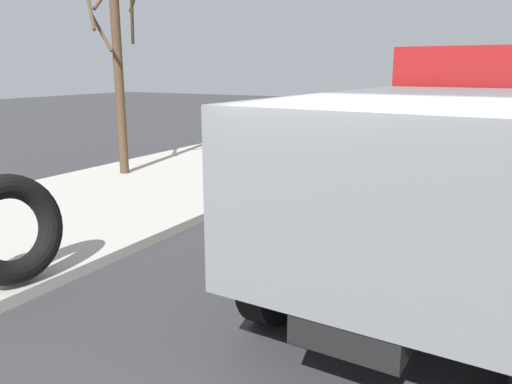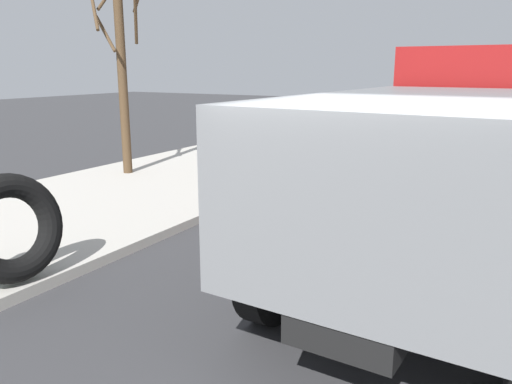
# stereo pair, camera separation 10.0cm
# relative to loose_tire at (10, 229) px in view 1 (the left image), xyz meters

# --- Properties ---
(ground_plane) EXTENTS (80.00, 80.00, 0.00)m
(ground_plane) POSITION_rel_loose_tire_xyz_m (0.78, -4.27, -0.83)
(ground_plane) COLOR #38383A
(loose_tire) EXTENTS (1.38, 0.70, 1.35)m
(loose_tire) POSITION_rel_loose_tire_xyz_m (0.00, 0.00, 0.00)
(loose_tire) COLOR black
(loose_tire) RESTS_ON sidewalk_curb
(dump_truck_gray) EXTENTS (7.11, 3.07, 3.00)m
(dump_truck_gray) POSITION_rel_loose_tire_xyz_m (3.36, -4.38, 0.78)
(dump_truck_gray) COLOR slate
(dump_truck_gray) RESTS_ON ground
(dump_truck_red) EXTENTS (7.02, 2.84, 3.00)m
(dump_truck_red) POSITION_rel_loose_tire_xyz_m (15.86, -3.42, 0.78)
(dump_truck_red) COLOR red
(dump_truck_red) RESTS_ON ground
(dump_truck_green) EXTENTS (7.00, 2.81, 3.00)m
(dump_truck_green) POSITION_rel_loose_tire_xyz_m (26.14, -2.50, 0.78)
(dump_truck_green) COLOR #237033
(dump_truck_green) RESTS_ON ground
(bare_tree) EXTENTS (1.63, 1.62, 4.86)m
(bare_tree) POSITION_rel_loose_tire_xyz_m (5.66, 3.50, 1.96)
(bare_tree) COLOR #4C3823
(bare_tree) RESTS_ON sidewalk_curb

